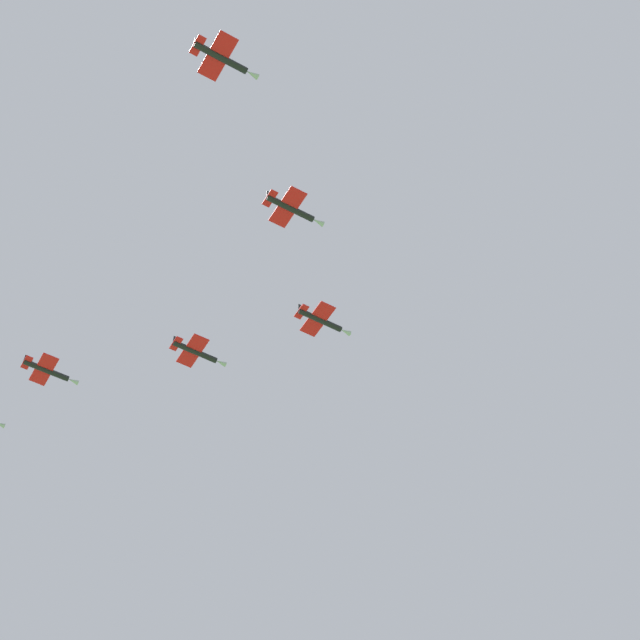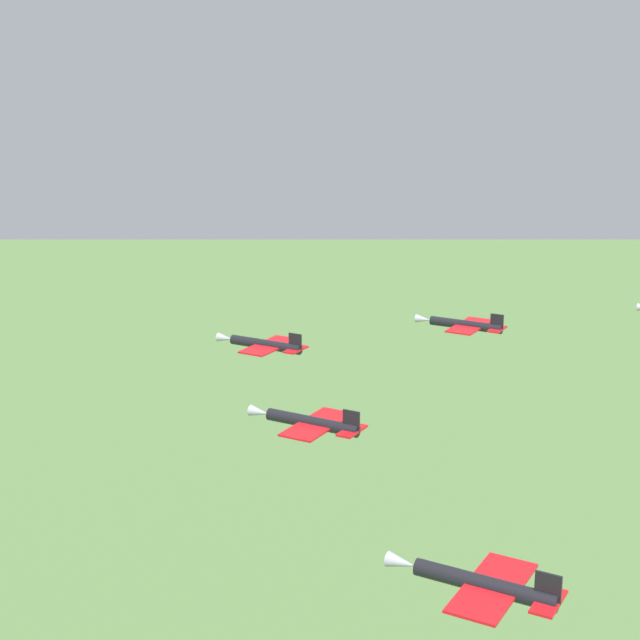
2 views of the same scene
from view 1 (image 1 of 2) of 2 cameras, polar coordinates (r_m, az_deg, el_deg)
The scene contains 5 objects.
jet_lead at distance 176.68m, azimuth 0.06°, elevation -0.03°, with size 8.71×8.57×2.15m.
jet_port_inner at distance 182.21m, azimuth -6.78°, elevation -1.75°, with size 8.71×8.57×2.15m.
jet_starboard_inner at distance 163.82m, azimuth -1.57°, elevation 6.09°, with size 8.71×8.57×2.15m.
jet_port_outer at distance 189.64m, azimuth -14.66°, elevation -2.70°, with size 8.71×8.57×2.15m.
jet_starboard_outer at distance 152.46m, azimuth -5.37°, elevation 14.04°, with size 8.71×8.57×2.15m.
Camera 1 is at (-14.42, 98.97, 3.13)m, focal length 58.60 mm.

